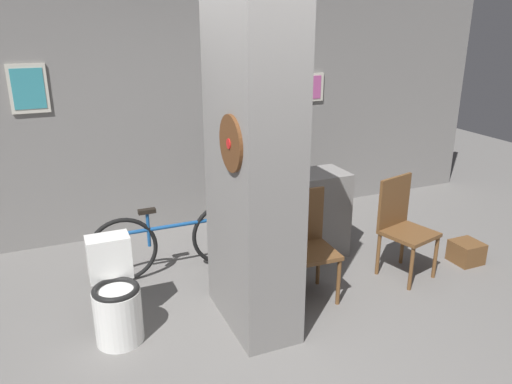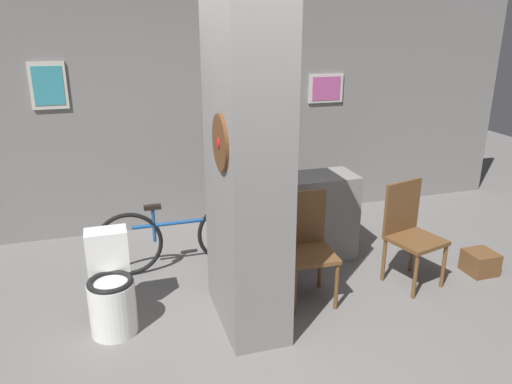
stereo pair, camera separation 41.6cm
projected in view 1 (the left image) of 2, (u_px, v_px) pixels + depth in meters
name	position (u px, v px, depth m)	size (l,w,h in m)	color
ground_plane	(290.00, 346.00, 3.78)	(14.00, 14.00, 0.00)	slate
wall_back	(188.00, 116.00, 5.63)	(8.00, 0.09, 2.60)	gray
pillar_center	(252.00, 168.00, 3.72)	(0.48, 0.94, 2.60)	gray
counter_shelf	(289.00, 218.00, 5.03)	(1.21, 0.44, 0.89)	gray
toilet	(116.00, 298.00, 3.81)	(0.36, 0.52, 0.77)	white
chair_near_pillar	(306.00, 240.00, 4.35)	(0.45, 0.45, 0.95)	brown
chair_by_doorway	(402.00, 223.00, 4.71)	(0.52, 0.52, 0.95)	brown
bicycle	(175.00, 240.00, 4.79)	(1.63, 0.42, 0.70)	black
bottle_tall	(283.00, 166.00, 4.83)	(0.09, 0.09, 0.29)	silver
bottle_short	(269.00, 169.00, 4.85)	(0.08, 0.08, 0.20)	#267233
floor_crate	(466.00, 252.00, 5.06)	(0.27, 0.27, 0.22)	brown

